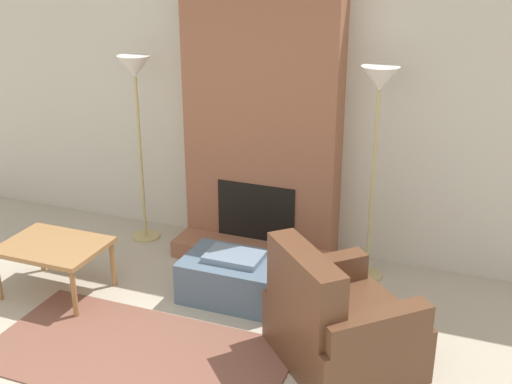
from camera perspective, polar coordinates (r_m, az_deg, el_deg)
name	(u,v)px	position (r m, az deg, el deg)	size (l,w,h in m)	color
wall_back	(269,114)	(6.03, 1.15, 6.95)	(7.00, 0.06, 2.60)	beige
fireplace	(261,129)	(5.87, 0.45, 5.64)	(1.45, 0.66, 2.60)	#935B42
ottoman	(235,278)	(5.39, -1.92, -7.62)	(0.85, 0.57, 0.41)	slate
armchair	(335,327)	(4.60, 7.04, -11.82)	(1.27, 1.27, 0.91)	brown
side_table	(54,249)	(5.62, -17.53, -4.89)	(0.84, 0.63, 0.45)	#9E7042
floor_lamp_left	(136,85)	(6.15, -10.65, 9.32)	(0.31, 0.31, 1.83)	tan
floor_lamp_right	(378,101)	(5.33, 10.82, 7.96)	(0.31, 0.31, 1.88)	tan
area_rug	(136,354)	(4.87, -10.60, -13.99)	(2.19, 1.13, 0.01)	brown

